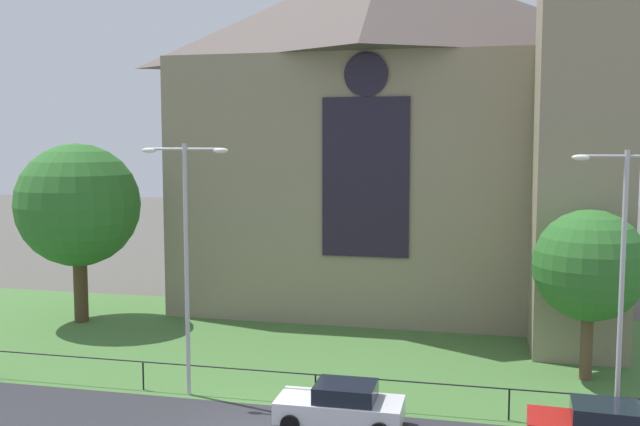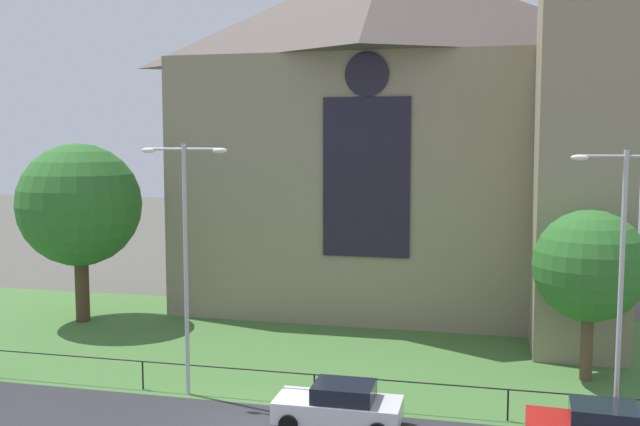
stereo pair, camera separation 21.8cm
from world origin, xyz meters
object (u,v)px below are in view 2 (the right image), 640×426
(church_building, at_px, (396,128))
(streetlamp_far, at_px, (622,258))
(tree_left_far, at_px, (79,205))
(tree_right_near, at_px, (590,266))
(streetlamp_near, at_px, (185,240))
(parked_car_white, at_px, (339,406))

(church_building, bearing_deg, streetlamp_far, -60.14)
(tree_left_far, xyz_separation_m, streetlamp_far, (25.08, -9.06, -0.39))
(tree_right_near, distance_m, streetlamp_near, 15.74)
(church_building, relative_size, tree_right_near, 3.79)
(tree_left_far, distance_m, tree_right_near, 25.14)
(tree_left_far, bearing_deg, streetlamp_far, -19.86)
(tree_right_near, bearing_deg, streetlamp_near, -160.76)
(tree_left_far, relative_size, streetlamp_near, 1.00)
(tree_right_near, distance_m, streetlamp_far, 5.31)
(tree_left_far, bearing_deg, streetlamp_near, -42.24)
(church_building, bearing_deg, tree_left_far, -154.67)
(church_building, height_order, streetlamp_near, church_building)
(parked_car_white, bearing_deg, church_building, -88.70)
(streetlamp_far, bearing_deg, parked_car_white, -168.87)
(tree_right_near, relative_size, streetlamp_near, 0.73)
(tree_right_near, height_order, streetlamp_far, streetlamp_far)
(tree_right_near, distance_m, parked_car_white, 11.71)
(church_building, distance_m, tree_right_near, 15.60)
(streetlamp_near, relative_size, parked_car_white, 2.24)
(tree_left_far, relative_size, parked_car_white, 2.23)
(tree_left_far, distance_m, parked_car_white, 20.20)
(streetlamp_far, height_order, parked_car_white, streetlamp_far)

